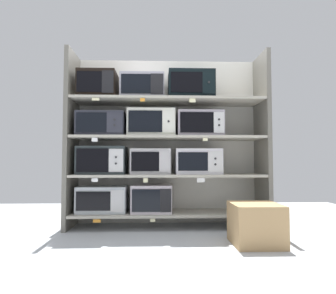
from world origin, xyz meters
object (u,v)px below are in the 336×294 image
at_px(microwave_7, 199,124).
at_px(microwave_9, 143,87).
at_px(microwave_1, 152,198).
at_px(microwave_8, 98,86).
at_px(microwave_6, 151,123).
at_px(shipping_carton, 256,224).
at_px(microwave_5, 102,125).
at_px(microwave_2, 102,160).
at_px(microwave_0, 102,199).
at_px(microwave_3, 151,161).
at_px(microwave_10, 191,86).
at_px(microwave_4, 198,161).

xyz_separation_m(microwave_7, microwave_9, (-0.69, 0.00, 0.45)).
distance_m(microwave_1, microwave_8, 1.49).
xyz_separation_m(microwave_6, shipping_carton, (1.00, -0.75, -1.04)).
bearing_deg(microwave_6, microwave_5, -179.99).
bearing_deg(microwave_2, microwave_6, 0.02).
xyz_separation_m(microwave_0, microwave_8, (-0.07, -0.00, 1.35)).
bearing_deg(microwave_5, microwave_3, 0.03).
height_order(microwave_1, shipping_carton, microwave_1).
relative_size(microwave_0, microwave_2, 1.02).
distance_m(microwave_1, microwave_7, 1.06).
bearing_deg(microwave_1, microwave_10, 0.03).
xyz_separation_m(microwave_5, shipping_carton, (1.58, -0.75, -1.02)).
bearing_deg(microwave_5, microwave_0, 1.85).
bearing_deg(microwave_10, microwave_7, -0.19).
xyz_separation_m(microwave_3, microwave_5, (-0.58, -0.00, 0.44)).
bearing_deg(shipping_carton, microwave_9, 145.90).
height_order(microwave_3, microwave_8, microwave_8).
bearing_deg(microwave_3, microwave_5, -179.97).
xyz_separation_m(microwave_10, shipping_carton, (0.52, -0.75, -1.50)).
relative_size(microwave_2, microwave_7, 1.04).
distance_m(microwave_8, shipping_carton, 2.34).
bearing_deg(microwave_8, microwave_5, -0.25).
relative_size(microwave_4, microwave_9, 1.04).
relative_size(microwave_2, microwave_9, 1.08).
height_order(microwave_5, microwave_10, microwave_10).
height_order(microwave_7, microwave_8, microwave_8).
bearing_deg(microwave_4, microwave_3, -179.99).
relative_size(microwave_4, microwave_5, 0.98).
bearing_deg(microwave_0, microwave_8, -179.87).
bearing_deg(microwave_9, microwave_5, -179.98).
xyz_separation_m(microwave_6, microwave_10, (0.48, 0.00, 0.45)).
relative_size(microwave_4, microwave_7, 1.00).
bearing_deg(microwave_7, microwave_5, 180.00).
bearing_deg(microwave_10, microwave_1, -179.97).
bearing_deg(microwave_9, microwave_6, -0.05).
distance_m(microwave_3, microwave_5, 0.73).
distance_m(microwave_1, microwave_10, 1.43).
xyz_separation_m(microwave_5, microwave_9, (0.48, 0.00, 0.46)).
bearing_deg(microwave_0, microwave_4, -0.00).
height_order(microwave_1, microwave_8, microwave_8).
distance_m(microwave_2, microwave_8, 0.90).
distance_m(microwave_2, microwave_3, 0.57).
height_order(microwave_4, shipping_carton, microwave_4).
height_order(microwave_1, microwave_10, microwave_10).
xyz_separation_m(microwave_2, shipping_carton, (1.58, -0.75, -0.60)).
distance_m(microwave_9, shipping_carton, 1.99).
xyz_separation_m(microwave_2, microwave_5, (-0.01, 0.00, 0.42)).
bearing_deg(microwave_2, microwave_3, 0.03).
distance_m(microwave_0, microwave_2, 0.46).
bearing_deg(microwave_6, microwave_3, 178.32).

